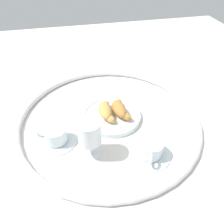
% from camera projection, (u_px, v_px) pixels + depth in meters
% --- Properties ---
extents(ground_plane, '(2.20, 2.20, 0.00)m').
position_uv_depth(ground_plane, '(108.00, 120.00, 0.86)').
color(ground_plane, silver).
extents(table_chrome_rim, '(0.70, 0.70, 0.02)m').
position_uv_depth(table_chrome_rim, '(108.00, 118.00, 0.85)').
color(table_chrome_rim, silver).
rests_on(table_chrome_rim, ground_plane).
extents(pastry_plate, '(0.23, 0.23, 0.02)m').
position_uv_depth(pastry_plate, '(112.00, 116.00, 0.86)').
color(pastry_plate, silver).
rests_on(pastry_plate, ground_plane).
extents(croissant_large, '(0.14, 0.06, 0.04)m').
position_uv_depth(croissant_large, '(106.00, 111.00, 0.84)').
color(croissant_large, '#D6994C').
rests_on(croissant_large, pastry_plate).
extents(croissant_small, '(0.14, 0.07, 0.04)m').
position_uv_depth(croissant_small, '(120.00, 109.00, 0.85)').
color(croissant_small, '#BC7A38').
rests_on(croissant_small, pastry_plate).
extents(coffee_cup_near, '(0.14, 0.14, 0.06)m').
position_uv_depth(coffee_cup_near, '(151.00, 150.00, 0.71)').
color(coffee_cup_near, silver).
rests_on(coffee_cup_near, ground_plane).
extents(coffee_cup_far, '(0.14, 0.14, 0.06)m').
position_uv_depth(coffee_cup_far, '(56.00, 136.00, 0.76)').
color(coffee_cup_far, silver).
rests_on(coffee_cup_far, ground_plane).
extents(juice_glass_left, '(0.08, 0.08, 0.14)m').
position_uv_depth(juice_glass_left, '(89.00, 133.00, 0.67)').
color(juice_glass_left, white).
rests_on(juice_glass_left, ground_plane).
extents(sugar_packet, '(0.06, 0.04, 0.01)m').
position_uv_depth(sugar_packet, '(87.00, 93.00, 0.99)').
color(sugar_packet, white).
rests_on(sugar_packet, ground_plane).
extents(folded_napkin, '(0.13, 0.13, 0.01)m').
position_uv_depth(folded_napkin, '(168.00, 124.00, 0.84)').
color(folded_napkin, silver).
rests_on(folded_napkin, ground_plane).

